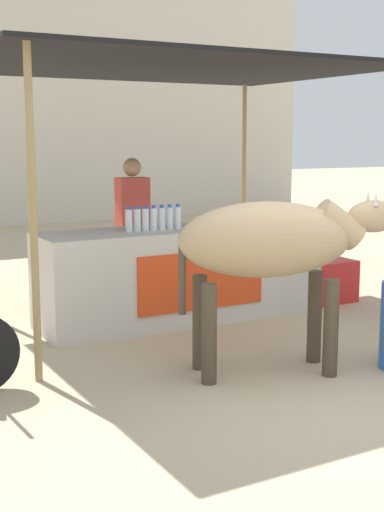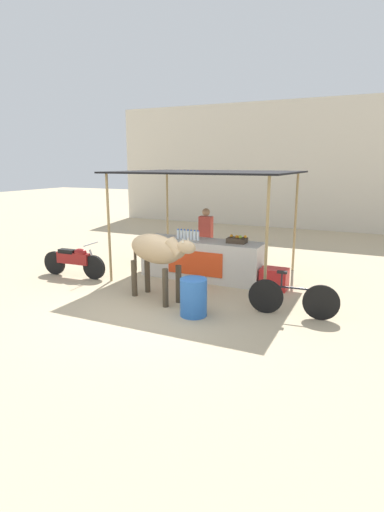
{
  "view_description": "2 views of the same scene",
  "coord_description": "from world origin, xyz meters",
  "px_view_note": "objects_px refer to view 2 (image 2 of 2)",
  "views": [
    {
      "loc": [
        -3.44,
        -4.15,
        1.87
      ],
      "look_at": [
        -0.31,
        1.45,
        0.8
      ],
      "focal_mm": 50.0,
      "sensor_mm": 36.0,
      "label": 1
    },
    {
      "loc": [
        3.82,
        -6.52,
        2.79
      ],
      "look_at": [
        0.38,
        0.83,
        0.89
      ],
      "focal_mm": 28.0,
      "sensor_mm": 36.0,
      "label": 2
    }
  ],
  "objects_px": {
    "cow": "(157,251)",
    "cooler_box": "(274,279)",
    "vendor_behind_counter": "(206,239)",
    "bicycle_leaning": "(293,298)",
    "motorcycle_parked": "(74,260)",
    "fruit_crate": "(237,240)",
    "water_barrel": "(194,297)",
    "stall_counter": "(202,259)"
  },
  "relations": [
    {
      "from": "cow",
      "to": "cooler_box",
      "type": "bearing_deg",
      "value": 40.81
    },
    {
      "from": "vendor_behind_counter",
      "to": "bicycle_leaning",
      "type": "distance_m",
      "value": 3.65
    },
    {
      "from": "motorcycle_parked",
      "to": "fruit_crate",
      "type": "bearing_deg",
      "value": 18.59
    },
    {
      "from": "water_barrel",
      "to": "cow",
      "type": "relative_size",
      "value": 0.39
    },
    {
      "from": "stall_counter",
      "to": "motorcycle_parked",
      "type": "xyz_separation_m",
      "value": [
        -2.93,
        -1.23,
        -0.05
      ]
    },
    {
      "from": "cooler_box",
      "to": "cow",
      "type": "relative_size",
      "value": 0.33
    },
    {
      "from": "stall_counter",
      "to": "motorcycle_parked",
      "type": "distance_m",
      "value": 3.17
    },
    {
      "from": "stall_counter",
      "to": "cooler_box",
      "type": "distance_m",
      "value": 1.85
    },
    {
      "from": "vendor_behind_counter",
      "to": "motorcycle_parked",
      "type": "distance_m",
      "value": 3.38
    },
    {
      "from": "water_barrel",
      "to": "motorcycle_parked",
      "type": "distance_m",
      "value": 3.95
    },
    {
      "from": "vendor_behind_counter",
      "to": "water_barrel",
      "type": "xyz_separation_m",
      "value": [
        1.07,
        -3.08,
        -0.49
      ]
    },
    {
      "from": "vendor_behind_counter",
      "to": "motorcycle_parked",
      "type": "xyz_separation_m",
      "value": [
        -2.71,
        -1.98,
        -0.42
      ]
    },
    {
      "from": "stall_counter",
      "to": "motorcycle_parked",
      "type": "height_order",
      "value": "stall_counter"
    },
    {
      "from": "water_barrel",
      "to": "cow",
      "type": "xyz_separation_m",
      "value": [
        -1.04,
        0.49,
        0.68
      ]
    },
    {
      "from": "fruit_crate",
      "to": "cow",
      "type": "bearing_deg",
      "value": -119.33
    },
    {
      "from": "fruit_crate",
      "to": "motorcycle_parked",
      "type": "distance_m",
      "value": 4.07
    },
    {
      "from": "cow",
      "to": "motorcycle_parked",
      "type": "relative_size",
      "value": 1.02
    },
    {
      "from": "stall_counter",
      "to": "cow",
      "type": "distance_m",
      "value": 1.93
    },
    {
      "from": "vendor_behind_counter",
      "to": "cow",
      "type": "distance_m",
      "value": 2.6
    },
    {
      "from": "vendor_behind_counter",
      "to": "fruit_crate",
      "type": "bearing_deg",
      "value": -32.36
    },
    {
      "from": "cow",
      "to": "motorcycle_parked",
      "type": "xyz_separation_m",
      "value": [
        -2.75,
        0.61,
        -0.6
      ]
    },
    {
      "from": "motorcycle_parked",
      "to": "bicycle_leaning",
      "type": "height_order",
      "value": "motorcycle_parked"
    },
    {
      "from": "fruit_crate",
      "to": "motorcycle_parked",
      "type": "relative_size",
      "value": 0.24
    },
    {
      "from": "motorcycle_parked",
      "to": "water_barrel",
      "type": "bearing_deg",
      "value": -16.19
    },
    {
      "from": "cooler_box",
      "to": "motorcycle_parked",
      "type": "distance_m",
      "value": 4.9
    },
    {
      "from": "stall_counter",
      "to": "fruit_crate",
      "type": "bearing_deg",
      "value": 3.69
    },
    {
      "from": "water_barrel",
      "to": "motorcycle_parked",
      "type": "relative_size",
      "value": 0.4
    },
    {
      "from": "cooler_box",
      "to": "bicycle_leaning",
      "type": "distance_m",
      "value": 1.65
    },
    {
      "from": "fruit_crate",
      "to": "vendor_behind_counter",
      "type": "xyz_separation_m",
      "value": [
        -1.1,
        0.7,
        -0.18
      ]
    },
    {
      "from": "cooler_box",
      "to": "bicycle_leaning",
      "type": "xyz_separation_m",
      "value": [
        0.7,
        -1.49,
        0.11
      ]
    },
    {
      "from": "cooler_box",
      "to": "motorcycle_parked",
      "type": "bearing_deg",
      "value": -166.68
    },
    {
      "from": "water_barrel",
      "to": "cow",
      "type": "bearing_deg",
      "value": 154.9
    },
    {
      "from": "vendor_behind_counter",
      "to": "water_barrel",
      "type": "height_order",
      "value": "vendor_behind_counter"
    },
    {
      "from": "fruit_crate",
      "to": "cooler_box",
      "type": "relative_size",
      "value": 0.73
    },
    {
      "from": "fruit_crate",
      "to": "cow",
      "type": "relative_size",
      "value": 0.24
    },
    {
      "from": "stall_counter",
      "to": "cooler_box",
      "type": "relative_size",
      "value": 5.0
    },
    {
      "from": "fruit_crate",
      "to": "motorcycle_parked",
      "type": "height_order",
      "value": "fruit_crate"
    },
    {
      "from": "stall_counter",
      "to": "motorcycle_parked",
      "type": "relative_size",
      "value": 1.67
    },
    {
      "from": "motorcycle_parked",
      "to": "bicycle_leaning",
      "type": "distance_m",
      "value": 5.48
    },
    {
      "from": "water_barrel",
      "to": "bicycle_leaning",
      "type": "bearing_deg",
      "value": 23.78
    },
    {
      "from": "stall_counter",
      "to": "motorcycle_parked",
      "type": "bearing_deg",
      "value": -157.29
    },
    {
      "from": "vendor_behind_counter",
      "to": "motorcycle_parked",
      "type": "relative_size",
      "value": 0.92
    }
  ]
}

